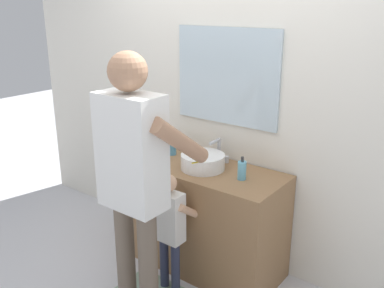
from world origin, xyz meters
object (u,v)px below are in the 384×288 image
at_px(toothbrush_cup, 172,148).
at_px(child_toddler, 170,223).
at_px(soap_bottle, 242,170).
at_px(adult_parent, 134,168).

xyz_separation_m(toothbrush_cup, child_toddler, (0.38, -0.48, -0.33)).
relative_size(soap_bottle, adult_parent, 0.09).
distance_m(toothbrush_cup, soap_bottle, 0.71).
xyz_separation_m(child_toddler, adult_parent, (-0.01, -0.31, 0.50)).
height_order(toothbrush_cup, soap_bottle, toothbrush_cup).
relative_size(toothbrush_cup, soap_bottle, 1.25).
bearing_deg(soap_bottle, adult_parent, -115.70).
relative_size(child_toddler, adult_parent, 0.52).
distance_m(soap_bottle, child_toddler, 0.62).
bearing_deg(soap_bottle, toothbrush_cup, 172.22).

